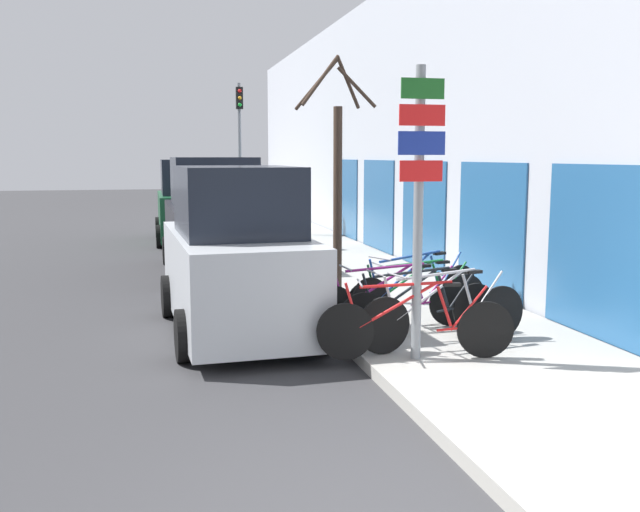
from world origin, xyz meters
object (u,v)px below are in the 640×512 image
at_px(bicycle_1, 445,314).
at_px(traffic_light, 240,138).
at_px(bicycle_5, 417,291).
at_px(parked_car_1, 213,222).
at_px(bicycle_4, 418,296).
at_px(street_tree, 337,185).
at_px(bicycle_0, 416,326).
at_px(parked_car_0, 236,259).
at_px(parked_car_2, 192,205).
at_px(signpost, 419,199).
at_px(bicycle_3, 394,302).
at_px(bicycle_2, 421,309).
at_px(pedestrian_near, 295,212).

distance_m(bicycle_1, traffic_light, 13.76).
bearing_deg(traffic_light, bicycle_5, -85.18).
xyz_separation_m(bicycle_5, parked_car_1, (-2.40, 5.80, 0.54)).
height_order(bicycle_4, street_tree, street_tree).
distance_m(bicycle_0, parked_car_0, 2.98).
distance_m(bicycle_0, parked_car_2, 13.62).
height_order(signpost, bicycle_5, signpost).
height_order(bicycle_3, bicycle_4, bicycle_3).
relative_size(bicycle_0, bicycle_1, 0.96).
bearing_deg(parked_car_1, street_tree, -69.93).
xyz_separation_m(bicycle_2, pedestrian_near, (0.23, 9.21, 0.55)).
distance_m(bicycle_4, parked_car_2, 12.04).
relative_size(bicycle_5, parked_car_0, 0.55).
xyz_separation_m(signpost, bicycle_1, (0.54, 0.43, -1.46)).
relative_size(bicycle_0, parked_car_2, 0.55).
xyz_separation_m(bicycle_0, bicycle_3, (0.21, 1.37, -0.00)).
bearing_deg(bicycle_3, bicycle_2, -164.05).
bearing_deg(bicycle_4, signpost, 149.65).
bearing_deg(street_tree, bicycle_1, -79.08).
height_order(parked_car_0, street_tree, street_tree).
relative_size(signpost, bicycle_5, 1.43).
distance_m(bicycle_0, parked_car_1, 7.89).
height_order(bicycle_4, traffic_light, traffic_light).
xyz_separation_m(parked_car_0, parked_car_1, (0.15, 5.38, 0.05)).
xyz_separation_m(bicycle_5, pedestrian_near, (-0.12, 8.17, 0.52)).
relative_size(bicycle_3, parked_car_1, 0.52).
bearing_deg(parked_car_0, street_tree, 30.68).
bearing_deg(bicycle_3, bicycle_1, -164.03).
bearing_deg(bicycle_4, traffic_light, -4.13).
distance_m(bicycle_0, bicycle_2, 0.95).
height_order(bicycle_2, bicycle_4, bicycle_2).
xyz_separation_m(parked_car_2, pedestrian_near, (2.38, -3.43, 0.02)).
relative_size(parked_car_1, street_tree, 1.19).
height_order(bicycle_0, bicycle_5, bicycle_5).
distance_m(signpost, pedestrian_near, 10.12).
height_order(signpost, bicycle_2, signpost).
bearing_deg(parked_car_0, parked_car_1, 85.81).
bearing_deg(signpost, bicycle_0, -138.10).
relative_size(bicycle_2, street_tree, 0.59).
relative_size(bicycle_3, bicycle_5, 1.03).
distance_m(bicycle_0, bicycle_1, 0.71).
relative_size(bicycle_1, parked_car_1, 0.51).
distance_m(bicycle_4, pedestrian_near, 8.36).
xyz_separation_m(street_tree, traffic_light, (-0.23, 10.48, 1.00)).
distance_m(bicycle_5, street_tree, 2.30).
bearing_deg(pedestrian_near, parked_car_0, -119.07).
bearing_deg(bicycle_2, pedestrian_near, -10.31).
distance_m(bicycle_4, parked_car_0, 2.62).
bearing_deg(pedestrian_near, street_tree, -107.38).
bearing_deg(bicycle_1, signpost, 117.99).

